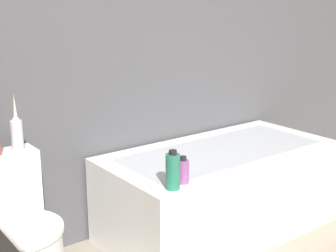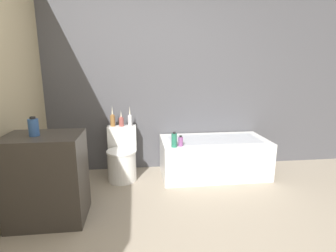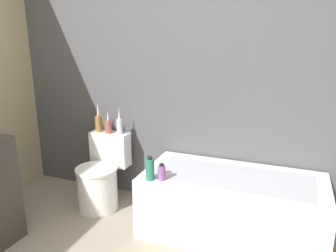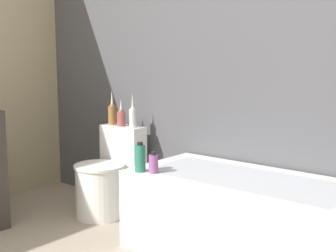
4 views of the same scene
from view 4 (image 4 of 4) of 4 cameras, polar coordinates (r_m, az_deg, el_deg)
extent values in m
cube|color=#4C4C51|center=(3.47, 1.75, 10.05)|extent=(6.40, 0.06, 2.60)
cube|color=white|center=(2.87, 9.29, -11.11)|extent=(1.40, 0.70, 0.50)
cube|color=#B7BCC6|center=(2.80, 9.41, -6.39)|extent=(1.20, 0.50, 0.01)
cylinder|color=white|center=(3.60, -8.32, -7.96)|extent=(0.36, 0.36, 0.38)
cylinder|color=white|center=(3.55, -8.39, -4.84)|extent=(0.38, 0.38, 0.02)
cube|color=white|center=(3.69, -5.51, -2.46)|extent=(0.38, 0.15, 0.32)
cylinder|color=olive|center=(3.74, -6.82, 1.29)|extent=(0.06, 0.06, 0.15)
sphere|color=olive|center=(3.73, -6.84, 2.40)|extent=(0.04, 0.04, 0.04)
cone|color=beige|center=(3.72, -6.86, 3.41)|extent=(0.02, 0.02, 0.13)
cylinder|color=#994C47|center=(3.65, -5.74, 0.86)|extent=(0.07, 0.07, 0.11)
sphere|color=#994C47|center=(3.64, -5.75, 1.72)|extent=(0.04, 0.04, 0.04)
cone|color=beige|center=(3.63, -5.76, 2.51)|extent=(0.02, 0.02, 0.10)
cylinder|color=silver|center=(3.57, -4.32, 0.94)|extent=(0.06, 0.06, 0.14)
sphere|color=silver|center=(3.57, -4.33, 2.05)|extent=(0.04, 0.04, 0.04)
cone|color=beige|center=(3.56, -4.35, 3.05)|extent=(0.02, 0.02, 0.13)
cylinder|color=#267259|center=(2.89, -3.42, -3.98)|extent=(0.07, 0.07, 0.17)
cylinder|color=black|center=(2.87, -3.44, -2.17)|extent=(0.04, 0.04, 0.02)
cylinder|color=#8C4C8C|center=(2.87, -1.78, -4.64)|extent=(0.06, 0.06, 0.11)
cylinder|color=black|center=(2.85, -1.79, -3.36)|extent=(0.03, 0.03, 0.02)
camera|label=1|loc=(3.19, -42.27, 8.57)|focal=50.00mm
camera|label=2|loc=(2.54, -72.73, 7.87)|focal=28.00mm
camera|label=3|loc=(1.03, -54.66, 24.65)|focal=35.00mm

